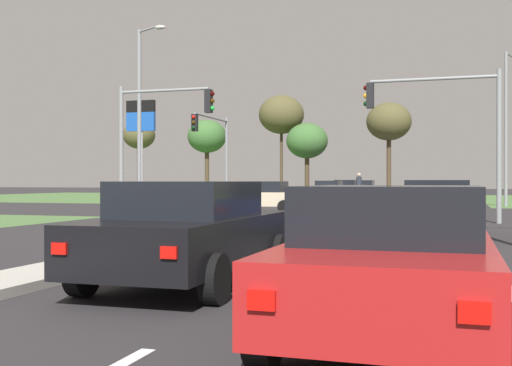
{
  "coord_description": "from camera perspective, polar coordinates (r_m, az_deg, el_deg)",
  "views": [
    {
      "loc": [
        6.15,
        -1.11,
        1.53
      ],
      "look_at": [
        -5.3,
        35.42,
        1.41
      ],
      "focal_mm": 45.01,
      "sensor_mm": 36.0,
      "label": 1
    }
  ],
  "objects": [
    {
      "name": "car_grey_seventh",
      "position": [
        51.83,
        8.0,
        -0.6
      ],
      "size": [
        2.07,
        4.47,
        1.61
      ],
      "rotation": [
        0.0,
        0.0,
        3.14
      ],
      "color": "slate",
      "rests_on": "ground"
    },
    {
      "name": "street_lamp_third",
      "position": [
        41.55,
        21.41,
        5.25
      ],
      "size": [
        1.13,
        2.36,
        9.28
      ],
      "color": "gray",
      "rests_on": "ground"
    },
    {
      "name": "treeline_fifth",
      "position": [
        60.88,
        11.73,
        5.31
      ],
      "size": [
        4.14,
        4.14,
        8.81
      ],
      "color": "#423323",
      "rests_on": "ground"
    },
    {
      "name": "ground_plane",
      "position": [
        31.75,
        6.22,
        -2.57
      ],
      "size": [
        200.0,
        200.0,
        0.0
      ],
      "primitive_type": "plane",
      "color": "#282628"
    },
    {
      "name": "lane_dash_third",
      "position": [
        16.51,
        8.12,
        -5.11
      ],
      "size": [
        0.14,
        2.0,
        0.01
      ],
      "primitive_type": "cube",
      "color": "silver",
      "rests_on": "ground"
    },
    {
      "name": "car_red_fifth",
      "position": [
        6.42,
        12.11,
        -6.68
      ],
      "size": [
        2.05,
        4.34,
        1.48
      ],
      "color": "#A31919",
      "rests_on": "ground"
    },
    {
      "name": "crosswalk_bar_seventh",
      "position": [
        26.57,
        5.1,
        -3.1
      ],
      "size": [
        0.7,
        2.8,
        0.01
      ],
      "primitive_type": "cube",
      "color": "silver",
      "rests_on": "ground"
    },
    {
      "name": "car_white_near",
      "position": [
        44.18,
        6.48,
        -0.77
      ],
      "size": [
        2.03,
        4.17,
        1.55
      ],
      "rotation": [
        0.0,
        0.0,
        3.14
      ],
      "color": "silver",
      "rests_on": "ground"
    },
    {
      "name": "treeline_second",
      "position": [
        66.4,
        -4.38,
        4.1
      ],
      "size": [
        4.0,
        4.0,
        7.84
      ],
      "color": "#423323",
      "rests_on": "ground"
    },
    {
      "name": "median_island_far",
      "position": [
        56.47,
        11.15,
        -1.3
      ],
      "size": [
        1.2,
        36.0,
        0.14
      ],
      "primitive_type": "cube",
      "color": "#ADA89E",
      "rests_on": "ground"
    },
    {
      "name": "lane_dash_second",
      "position": [
        10.67,
        2.87,
        -8.01
      ],
      "size": [
        0.14,
        2.0,
        0.01
      ],
      "primitive_type": "cube",
      "color": "silver",
      "rests_on": "ground"
    },
    {
      "name": "car_black_sixth",
      "position": [
        9.57,
        -5.86,
        -4.29
      ],
      "size": [
        2.08,
        4.57,
        1.52
      ],
      "color": "black",
      "rests_on": "ground"
    },
    {
      "name": "traffic_signal_far_left",
      "position": [
        38.31,
        -3.67,
        3.65
      ],
      "size": [
        0.32,
        5.47,
        5.51
      ],
      "color": "gray",
      "rests_on": "ground"
    },
    {
      "name": "car_beige_fourth",
      "position": [
        31.18,
        0.53,
        -1.2
      ],
      "size": [
        4.42,
        2.02,
        1.51
      ],
      "rotation": [
        0.0,
        0.0,
        1.57
      ],
      "color": "#BCAD8E",
      "rests_on": "ground"
    },
    {
      "name": "car_silver_third",
      "position": [
        63.55,
        9.65,
        -0.46
      ],
      "size": [
        2.06,
        4.39,
        1.6
      ],
      "rotation": [
        0.0,
        0.0,
        3.14
      ],
      "color": "#B7B7BC",
      "rests_on": "ground"
    },
    {
      "name": "crosswalk_bar_fourth",
      "position": [
        27.51,
        -1.94,
        -2.99
      ],
      "size": [
        0.7,
        2.8,
        0.01
      ],
      "primitive_type": "cube",
      "color": "silver",
      "rests_on": "ground"
    },
    {
      "name": "crosswalk_bar_fifth",
      "position": [
        27.15,
        0.35,
        -3.03
      ],
      "size": [
        0.7,
        2.8,
        0.01
      ],
      "primitive_type": "cube",
      "color": "silver",
      "rests_on": "ground"
    },
    {
      "name": "stop_bar_near",
      "position": [
        24.28,
        11.84,
        -3.41
      ],
      "size": [
        6.4,
        0.5,
        0.01
      ],
      "primitive_type": "cube",
      "color": "silver",
      "rests_on": "ground"
    },
    {
      "name": "median_island_near",
      "position": [
        13.66,
        -9.51,
        -5.94
      ],
      "size": [
        1.2,
        22.0,
        0.14
      ],
      "primitive_type": "cube",
      "color": "#ADA89E",
      "rests_on": "ground"
    },
    {
      "name": "treeline_near",
      "position": [
        68.81,
        -10.35,
        4.11
      ],
      "size": [
        3.39,
        3.39,
        7.8
      ],
      "color": "#423323",
      "rests_on": "ground"
    },
    {
      "name": "fuel_price_totem",
      "position": [
        38.4,
        -10.2,
        4.75
      ],
      "size": [
        1.8,
        0.24,
        6.26
      ],
      "color": "silver",
      "rests_on": "ground"
    },
    {
      "name": "lane_dash_fourth",
      "position": [
        22.43,
        10.6,
        -3.71
      ],
      "size": [
        0.14,
        2.0,
        0.01
      ],
      "primitive_type": "cube",
      "color": "silver",
      "rests_on": "ground"
    },
    {
      "name": "edge_line_right",
      "position": [
        13.22,
        20.45,
        -6.43
      ],
      "size": [
        0.14,
        24.0,
        0.01
      ],
      "primitive_type": "cube",
      "color": "silver",
      "rests_on": "ground"
    },
    {
      "name": "street_lamp_second",
      "position": [
        32.51,
        -10.16,
        6.41
      ],
      "size": [
        1.97,
        1.14,
        9.06
      ],
      "color": "gray",
      "rests_on": "ground"
    },
    {
      "name": "crosswalk_bar_sixth",
      "position": [
        26.84,
        2.7,
        -3.07
      ],
      "size": [
        0.7,
        2.8,
        0.01
      ],
      "primitive_type": "cube",
      "color": "silver",
      "rests_on": "ground"
    },
    {
      "name": "traffic_signal_near_left",
      "position": [
        27.47,
        -9.03,
        4.98
      ],
      "size": [
        4.37,
        0.32,
        5.58
      ],
      "color": "gray",
      "rests_on": "ground"
    },
    {
      "name": "car_navy_second",
      "position": [
        18.48,
        15.85,
        -2.1
      ],
      "size": [
        2.09,
        4.49,
        1.55
      ],
      "color": "#161E47",
      "rests_on": "ground"
    },
    {
      "name": "crosswalk_bar_third",
      "position": [
        27.91,
        -4.18,
        -2.94
      ],
      "size": [
        0.7,
        2.8,
        0.01
      ],
      "primitive_type": "cube",
      "color": "silver",
      "rests_on": "ground"
    },
    {
      "name": "crosswalk_bar_near",
      "position": [
        28.83,
        -8.43,
        -2.84
      ],
      "size": [
        0.7,
        2.8,
        0.01
      ],
      "primitive_type": "cube",
      "color": "silver",
      "rests_on": "ground"
    },
    {
      "name": "treeline_fourth",
      "position": [
        60.6,
        4.56,
        3.72
      ],
      "size": [
        3.91,
        3.91,
        6.98
      ],
      "color": "#423323",
      "rests_on": "ground"
    },
    {
      "name": "traffic_signal_near_right",
      "position": [
        24.63,
        16.59,
        5.56
      ],
      "size": [
        4.94,
        0.32,
        5.54
      ],
      "color": "gray",
      "rests_on": "ground"
    },
    {
      "name": "grass_verge_far_left",
      "position": [
        64.01,
        -12.24,
        -1.19
      ],
      "size": [
        35.0,
        35.0,
        0.01
      ],
      "primitive_type": "cube",
      "color": "#476B38",
      "rests_on": "ground"
    },
    {
      "name": "crosswalk_bar_second",
      "position": [
        28.35,
        -6.34,
        -2.9
      ],
      "size": [
        0.7,
        2.8,
        0.01
      ],
      "primitive_type": "cube",
      "color": "silver",
      "rests_on": "ground"
    },
    {
      "name": "treeline_third",
      "position": [
        62.85,
        2.27,
        6.06
      ],
      "size": [
        4.42,
        4.42,
        9.88
      ],
      "color": "#423323",
      "rests_on": "ground"
    },
    {
      "name": "pedestrian_at_median",
      "position": [
        41.18,
        9.14,
        -0.13
      ],
      "size": [
        0.34,
        0.34,
        1.9
      ],
      "rotation": [
        0.0,
        0.0,
        0.49
      ],
      "color": "#9E8966",
      "rests_on": "median_island_far"
    }
  ]
}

